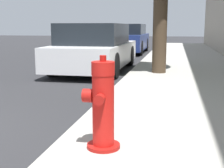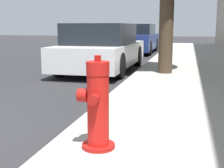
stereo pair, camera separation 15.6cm
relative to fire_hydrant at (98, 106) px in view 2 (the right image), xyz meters
name	(u,v)px [view 2 (the right image)]	position (x,y,z in m)	size (l,w,h in m)	color
fire_hydrant	(98,106)	(0.00, 0.00, 0.00)	(0.34, 0.35, 0.87)	#A91511
parked_car_near	(102,48)	(-1.62, 6.00, 0.11)	(1.77, 4.38, 1.34)	silver
parked_car_mid	(137,39)	(-1.69, 12.36, 0.14)	(1.75, 4.26, 1.38)	navy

